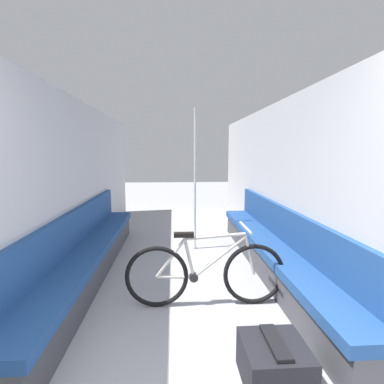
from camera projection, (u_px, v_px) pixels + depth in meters
wall_left at (62, 189)px, 3.54m from camera, size 0.10×8.74×2.29m
wall_right at (297, 187)px, 3.72m from camera, size 0.10×8.74×2.29m
bench_seat_row_left at (88, 256)px, 3.75m from camera, size 0.44×4.19×0.86m
bench_seat_row_right at (273, 252)px, 3.90m from camera, size 0.44×4.19×0.86m
bicycle at (206, 273)px, 3.06m from camera, size 1.65×0.46×0.83m
grab_pole_near at (195, 182)px, 4.79m from camera, size 0.08×0.08×2.27m
luggage_bag at (274, 363)px, 2.04m from camera, size 0.43×0.45×0.32m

